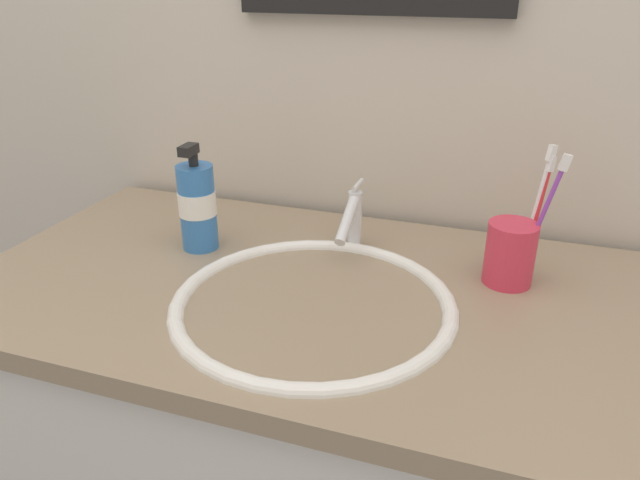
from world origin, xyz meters
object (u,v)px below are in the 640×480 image
(toothbrush_cup, at_px, (510,254))
(toothbrush_white, at_px, (537,204))
(toothbrush_purple, at_px, (544,212))
(faucet, at_px, (352,218))
(soap_dispenser, at_px, (197,205))
(toothbrush_red, at_px, (538,210))

(toothbrush_cup, xyz_separation_m, toothbrush_white, (0.03, 0.04, 0.07))
(toothbrush_cup, distance_m, toothbrush_purple, 0.08)
(toothbrush_purple, xyz_separation_m, toothbrush_white, (-0.01, 0.03, 0.00))
(faucet, bearing_deg, soap_dispenser, -162.23)
(toothbrush_red, bearing_deg, toothbrush_white, 148.69)
(toothbrush_purple, relative_size, toothbrush_red, 1.07)
(toothbrush_cup, bearing_deg, soap_dispenser, -175.47)
(faucet, height_order, toothbrush_white, toothbrush_white)
(toothbrush_red, height_order, toothbrush_white, toothbrush_white)
(toothbrush_red, bearing_deg, toothbrush_purple, -74.37)
(toothbrush_purple, distance_m, soap_dispenser, 0.55)
(faucet, distance_m, toothbrush_purple, 0.31)
(toothbrush_purple, height_order, toothbrush_red, toothbrush_purple)
(toothbrush_purple, bearing_deg, soap_dispenser, -174.85)
(soap_dispenser, bearing_deg, faucet, 17.77)
(toothbrush_red, xyz_separation_m, toothbrush_white, (-0.00, 0.00, 0.01))
(toothbrush_white, height_order, soap_dispenser, toothbrush_white)
(toothbrush_cup, xyz_separation_m, toothbrush_red, (0.03, 0.03, 0.06))
(toothbrush_cup, distance_m, soap_dispenser, 0.51)
(faucet, distance_m, toothbrush_red, 0.30)
(toothbrush_cup, distance_m, toothbrush_white, 0.08)
(toothbrush_white, bearing_deg, faucet, 179.22)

